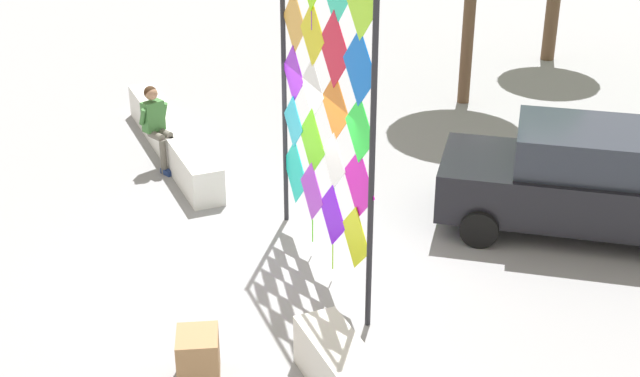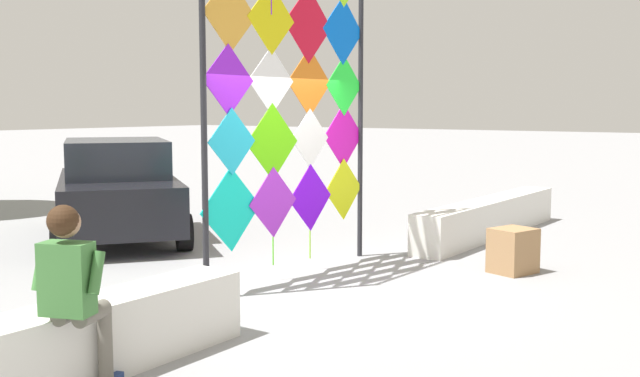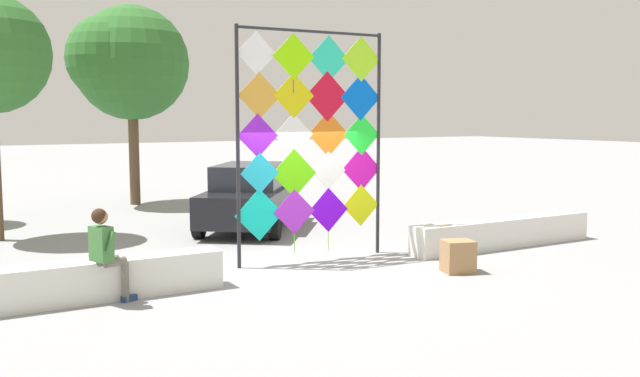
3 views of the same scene
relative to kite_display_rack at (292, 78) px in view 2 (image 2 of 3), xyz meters
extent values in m
plane|color=gray|center=(-0.25, -0.63, -2.50)|extent=(120.00, 120.00, 0.00)
cube|color=silver|center=(4.20, -0.91, -2.19)|extent=(4.71, 0.52, 0.61)
cylinder|color=#232328|center=(-1.53, 0.05, -0.28)|extent=(0.07, 0.07, 4.44)
cylinder|color=#232328|center=(1.51, -0.05, -0.28)|extent=(0.07, 0.07, 4.44)
cube|color=#0DCCB9|center=(-1.12, 0.04, -1.54)|extent=(0.98, 0.05, 0.98)
cube|color=purple|center=(-0.40, 0.00, -1.52)|extent=(0.87, 0.04, 0.87)
cylinder|color=#51E516|center=(-0.40, 0.01, -2.13)|extent=(0.02, 0.02, 0.35)
cube|color=#6D08F3|center=(0.35, -0.02, -1.54)|extent=(0.87, 0.04, 0.87)
cylinder|color=#8CE516|center=(0.35, -0.01, -2.16)|extent=(0.02, 0.02, 0.37)
cube|color=#D3DF0E|center=(1.10, -0.05, -1.49)|extent=(0.85, 0.04, 0.85)
cube|color=#1CACCC|center=(-1.11, 0.02, -0.75)|extent=(0.77, 0.04, 0.77)
cube|color=#57D00B|center=(-0.40, 0.01, -0.79)|extent=(0.94, 0.04, 0.94)
cube|color=white|center=(0.35, -0.01, -0.77)|extent=(0.77, 0.04, 0.77)
cylinder|color=#16E54B|center=(0.36, 0.00, -1.36)|extent=(0.02, 0.02, 0.42)
cube|color=#D110AD|center=(1.12, -0.02, -0.76)|extent=(0.90, 0.04, 0.90)
cube|color=#8C1CDC|center=(-1.14, 0.04, -0.06)|extent=(0.82, 0.04, 0.82)
cube|color=white|center=(-0.40, 0.02, -0.05)|extent=(0.82, 0.04, 0.82)
cylinder|color=#E516DC|center=(-0.40, 0.03, -0.60)|extent=(0.02, 0.02, 0.28)
cube|color=orange|center=(0.36, 0.00, -0.05)|extent=(0.89, 0.04, 0.89)
cube|color=#20F437|center=(1.12, -0.03, -0.07)|extent=(0.82, 0.04, 0.82)
cube|color=gold|center=(-1.09, 0.05, 0.68)|extent=(0.86, 0.04, 0.86)
cylinder|color=blue|center=(-1.09, 0.06, 0.09)|extent=(0.02, 0.02, 0.32)
cube|color=#D8C80D|center=(-0.39, 0.02, 0.68)|extent=(0.85, 0.04, 0.85)
cylinder|color=#1627E5|center=(-0.39, 0.03, 0.09)|extent=(0.02, 0.02, 0.33)
cube|color=red|center=(0.33, -0.01, 0.68)|extent=(0.97, 0.05, 0.97)
cylinder|color=#16E5C9|center=(0.33, 0.00, -0.06)|extent=(0.02, 0.02, 0.50)
cube|color=blue|center=(1.08, -0.03, 0.67)|extent=(0.92, 0.04, 0.92)
cylinder|color=orange|center=(1.08, -0.02, -0.01)|extent=(0.02, 0.02, 0.43)
cylinder|color=#7016E5|center=(-0.40, 0.01, 0.86)|extent=(0.02, 0.02, 0.24)
cylinder|color=#6716E5|center=(1.09, -0.02, 0.79)|extent=(0.02, 0.02, 0.37)
cylinder|color=#666056|center=(-3.96, -1.25, -2.19)|extent=(0.11, 0.11, 0.61)
cylinder|color=#666056|center=(-4.12, -1.31, -1.86)|extent=(0.36, 0.25, 0.13)
cylinder|color=#666056|center=(-4.02, -1.09, -2.19)|extent=(0.11, 0.11, 0.61)
cylinder|color=#666056|center=(-4.18, -1.15, -1.86)|extent=(0.36, 0.25, 0.13)
cube|color=#3D7538|center=(-4.30, -1.29, -1.57)|extent=(0.32, 0.41, 0.52)
sphere|color=#A37556|center=(-4.30, -1.29, -1.17)|extent=(0.22, 0.22, 0.22)
sphere|color=#382314|center=(-4.32, -1.30, -1.15)|extent=(0.22, 0.22, 0.22)
cylinder|color=#3D7538|center=(-4.20, -1.49, -1.52)|extent=(0.19, 0.14, 0.31)
cylinder|color=#3D7538|center=(-4.37, -1.08, -1.52)|extent=(0.19, 0.14, 0.31)
cube|color=black|center=(0.47, 3.96, -1.85)|extent=(3.92, 4.38, 0.74)
cube|color=#282D38|center=(0.56, 4.08, -1.19)|extent=(2.65, 2.80, 0.59)
cylinder|color=black|center=(0.33, 2.30, -2.22)|extent=(0.51, 0.57, 0.55)
cylinder|color=black|center=(-1.09, 3.37, -2.22)|extent=(0.51, 0.57, 0.55)
cylinder|color=black|center=(2.03, 4.55, -2.22)|extent=(0.51, 0.57, 0.55)
cylinder|color=black|center=(0.61, 5.62, -2.22)|extent=(0.51, 0.57, 0.55)
cube|color=#9E754C|center=(1.73, -2.26, -2.21)|extent=(0.64, 0.60, 0.58)
camera|label=1|loc=(9.52, -4.13, 3.57)|focal=48.59mm
camera|label=2|loc=(-7.46, -5.71, -0.37)|focal=41.87mm
camera|label=3|loc=(-6.54, -11.51, 0.31)|focal=38.63mm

